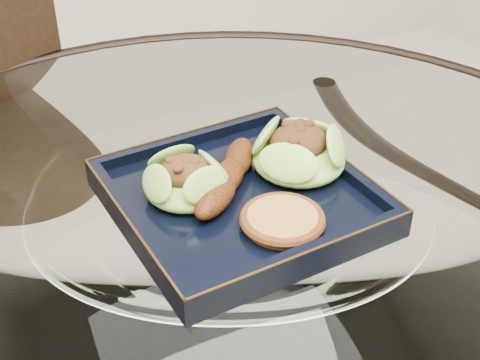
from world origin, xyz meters
name	(u,v)px	position (x,y,z in m)	size (l,w,h in m)	color
dining_table	(231,330)	(0.00, 0.00, 0.60)	(1.13, 1.13, 0.77)	white
dining_chair	(19,239)	(-0.21, 0.39, 0.52)	(0.53, 0.53, 0.93)	black
navy_plate	(240,202)	(0.02, 0.03, 0.77)	(0.27, 0.27, 0.02)	black
lettuce_wrap_left	(186,182)	(-0.03, 0.05, 0.80)	(0.09, 0.09, 0.03)	olive
lettuce_wrap_right	(299,155)	(0.11, 0.05, 0.80)	(0.11, 0.11, 0.04)	#6BA42F
roasted_plantain	(228,177)	(0.02, 0.04, 0.80)	(0.16, 0.03, 0.03)	#562509
crumb_patty	(282,221)	(0.04, -0.05, 0.79)	(0.08, 0.08, 0.01)	#A27036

